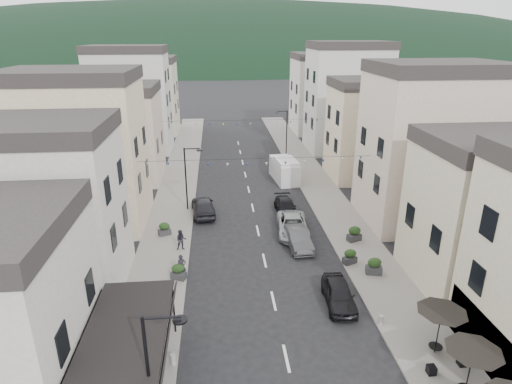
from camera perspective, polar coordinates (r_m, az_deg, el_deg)
sidewalk_left at (r=46.18m, az=-10.41°, el=0.53°), size 4.00×76.00×0.12m
sidewalk_right at (r=47.20m, az=8.03°, el=1.12°), size 4.00×76.00×0.12m
hill_backdrop at (r=311.64m, az=-5.01°, el=17.73°), size 640.00×360.00×70.00m
boutique_awning at (r=20.94m, az=-16.16°, el=-17.23°), size 3.77×7.50×3.28m
buildings_row_left at (r=51.18m, az=-18.27°, el=8.87°), size 10.20×54.16×14.00m
buildings_row_right at (r=51.85m, az=14.88°, el=9.58°), size 10.20×54.16×14.50m
cafe_terrace at (r=22.21m, az=26.93°, el=-18.89°), size 2.50×8.10×2.53m
streetlamp_left_near at (r=18.06m, az=-13.32°, el=-21.66°), size 1.70×0.56×6.00m
streetlamp_left_far at (r=39.21m, az=-8.98°, el=2.60°), size 1.70×0.56×6.00m
streetlamp_right_far at (r=57.23m, az=3.85°, el=8.53°), size 1.70×0.56×6.00m
bollards at (r=22.89m, az=4.31°, el=-21.29°), size 11.66×10.26×0.60m
bunting_near at (r=34.86m, az=0.10°, el=3.93°), size 19.00×0.28×0.62m
bunting_far at (r=50.35m, az=-1.66°, el=9.16°), size 19.00×0.28×0.62m
parked_car_a at (r=27.19m, az=11.00°, el=-13.21°), size 1.91×4.26×1.42m
parked_car_b at (r=33.34m, az=5.58°, el=-6.12°), size 1.82×4.49×1.45m
parked_car_c at (r=35.36m, az=4.90°, el=-4.44°), size 2.88×5.46×1.46m
parked_car_d at (r=39.17m, az=4.00°, el=-1.99°), size 1.84×4.40×1.27m
parked_car_e at (r=39.05m, az=-7.05°, el=-1.88°), size 2.49×5.03×1.65m
delivery_van at (r=47.64m, az=3.82°, el=3.02°), size 2.76×5.66×2.61m
pedestrian_a at (r=29.40m, az=-9.89°, el=-9.76°), size 0.67×0.50×1.68m
pedestrian_b at (r=32.91m, az=-9.94°, el=-6.33°), size 0.82×0.66×1.62m
planter_la at (r=29.46m, az=-10.32°, el=-10.41°), size 1.12×0.88×1.11m
planter_lb at (r=35.58m, az=-12.11°, el=-4.83°), size 1.11×0.86×1.10m
planter_ra at (r=30.60m, az=15.48°, el=-9.50°), size 1.18×0.82×1.21m
planter_rb at (r=31.49m, az=12.42°, el=-8.40°), size 1.11×0.87×1.10m
planter_rc at (r=34.74m, az=12.98°, el=-5.45°), size 1.24×0.95×1.22m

